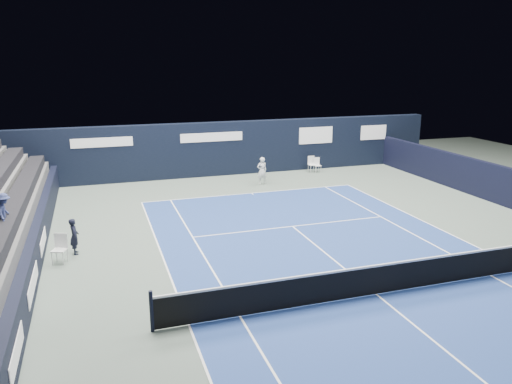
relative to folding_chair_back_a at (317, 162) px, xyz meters
The scene contains 12 objects.
ground 14.45m from the folding_chair_back_a, 111.40° to the right, with size 48.00×48.00×0.00m, color #4D5C54.
court_surface 16.33m from the folding_chair_back_a, 108.84° to the right, with size 10.97×23.77×0.01m, color navy.
enclosure_wall_right 10.80m from the folding_chair_back_a, 61.03° to the right, with size 0.30×22.00×1.80m, color black.
folding_chair_back_a is the anchor object (origin of this frame).
folding_chair_back_b 0.30m from the folding_chair_back_a, 159.96° to the left, with size 0.43×0.41×0.95m.
line_judge_chair 17.25m from the folding_chair_back_a, 144.47° to the right, with size 0.56×0.55×0.99m.
line_judge 16.52m from the folding_chair_back_a, 145.39° to the right, with size 0.47×0.31×1.28m, color black.
court_markings 16.33m from the folding_chair_back_a, 108.84° to the right, with size 11.03×23.83×0.00m.
tennis_net 16.32m from the folding_chair_back_a, 108.84° to the right, with size 12.90×0.10×1.10m.
back_sponsor_wall 5.45m from the folding_chair_back_a, 168.69° to the left, with size 26.00×0.63×3.10m.
side_barrier_left 17.54m from the folding_chair_back_a, 147.32° to the right, with size 0.33×22.00×1.20m.
tennis_player 4.58m from the folding_chair_back_a, 155.16° to the right, with size 0.58×0.80×1.50m.
Camera 1 is at (-7.43, -11.42, 6.59)m, focal length 35.00 mm.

